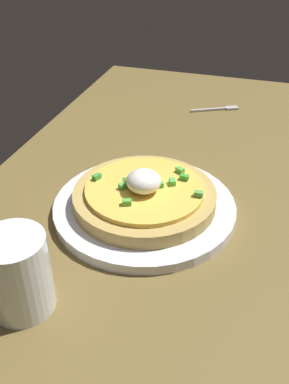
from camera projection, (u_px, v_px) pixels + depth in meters
The scene contains 5 objects.
dining_table at pixel (220, 233), 63.86cm from camera, with size 126.15×80.19×2.71cm, color brown.
plate at pixel (145, 207), 65.48cm from camera, with size 27.27×27.27×1.55cm, color white.
pizza at pixel (144, 195), 64.13cm from camera, with size 21.20×21.20×6.05cm.
cup_near at pixel (18, 277), 48.42cm from camera, with size 7.46×7.46×9.88cm.
fork at pixel (219, 109), 97.01cm from camera, with size 5.83×10.12×0.50cm.
Camera 1 is at (50.50, 3.85, 42.25)cm, focal length 40.69 mm.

